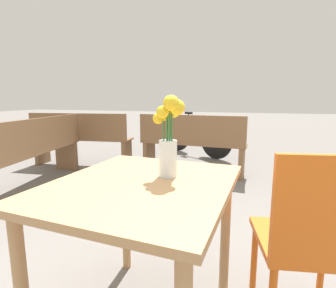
% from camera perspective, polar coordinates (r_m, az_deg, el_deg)
% --- Properties ---
extents(table_front, '(0.79, 0.90, 0.72)m').
position_cam_1_polar(table_front, '(1.18, -5.60, -13.30)').
color(table_front, tan).
rests_on(table_front, ground_plane).
extents(flower_vase, '(0.15, 0.14, 0.37)m').
position_cam_1_polar(flower_vase, '(1.17, 0.20, 1.65)').
color(flower_vase, silver).
rests_on(flower_vase, table_front).
extents(cafe_chair, '(0.47, 0.47, 0.88)m').
position_cam_1_polar(cafe_chair, '(1.29, 28.98, -17.38)').
color(cafe_chair, orange).
rests_on(cafe_chair, ground_plane).
extents(bench_near, '(0.68, 1.80, 0.85)m').
position_cam_1_polar(bench_near, '(3.47, -26.78, -1.18)').
color(bench_near, brown).
rests_on(bench_near, ground_plane).
extents(bench_middle, '(1.63, 0.56, 0.85)m').
position_cam_1_polar(bench_middle, '(4.34, -18.57, 1.28)').
color(bench_middle, brown).
rests_on(bench_middle, ground_plane).
extents(bench_far, '(1.51, 0.43, 0.85)m').
position_cam_1_polar(bench_far, '(3.70, 5.13, 0.27)').
color(bench_far, brown).
rests_on(bench_far, ground_plane).
extents(bicycle, '(1.49, 0.94, 0.81)m').
position_cam_1_polar(bicycle, '(5.07, 5.95, 1.84)').
color(bicycle, black).
rests_on(bicycle, ground_plane).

